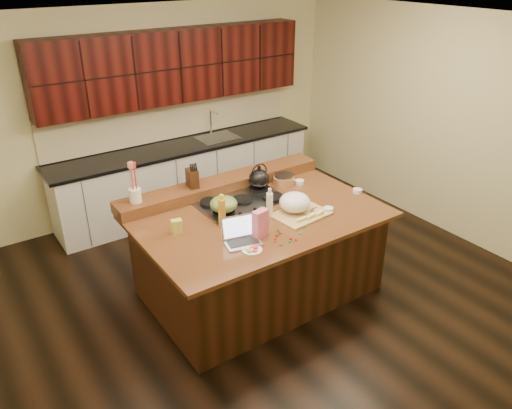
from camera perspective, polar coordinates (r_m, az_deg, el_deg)
room at (r=4.75m, az=0.34°, el=3.55°), size 5.52×5.02×2.72m
island at (r=5.16m, az=0.31°, el=-5.53°), size 2.40×1.60×0.92m
back_ledge at (r=5.44m, az=-3.87°, el=2.34°), size 2.40×0.30×0.12m
cooktop at (r=5.15m, az=-1.57°, el=0.39°), size 0.92×0.52×0.05m
back_counter at (r=6.83m, az=-8.31°, el=7.28°), size 3.70×0.66×2.40m
kettle at (r=5.35m, az=0.36°, el=2.96°), size 0.25×0.25×0.20m
green_bowl at (r=4.87m, az=-3.72°, el=0.05°), size 0.36×0.36×0.15m
laptop at (r=4.45m, az=-1.73°, el=-3.53°), size 0.36×0.31×0.22m
oil_bottle at (r=4.68m, az=-3.91°, el=-0.91°), size 0.09×0.09×0.27m
vinegar_bottle at (r=4.83m, az=1.56°, el=-0.07°), size 0.08×0.08×0.25m
wooden_tray at (r=4.91m, az=4.62°, el=-0.05°), size 0.57×0.45×0.21m
ramekin_a at (r=5.01m, az=8.27°, el=-0.59°), size 0.11×0.11×0.04m
ramekin_b at (r=5.47m, az=11.53°, el=1.53°), size 0.12×0.12×0.04m
ramekin_c at (r=5.59m, az=4.99°, el=2.57°), size 0.12×0.12×0.04m
strainer_bowl at (r=5.57m, az=3.21°, el=2.78°), size 0.25×0.25×0.09m
kitchen_timer at (r=4.95m, az=6.44°, el=-0.66°), size 0.09×0.09×0.07m
pink_bag at (r=4.47m, az=0.49°, el=-2.24°), size 0.16×0.11×0.27m
candy_plate at (r=4.33m, az=-0.47°, el=-5.23°), size 0.22×0.22×0.01m
package_box at (r=4.62m, az=-9.04°, el=-2.49°), size 0.11×0.08×0.13m
utensil_crock at (r=5.01m, az=-13.63°, el=1.03°), size 0.16×0.16×0.14m
knife_block at (r=5.22m, az=-7.30°, el=2.99°), size 0.12×0.17×0.19m
gumdrop_0 at (r=4.45m, az=2.20°, el=-4.23°), size 0.02×0.02×0.02m
gumdrop_1 at (r=4.59m, az=5.05°, el=-3.29°), size 0.02×0.02×0.02m
gumdrop_2 at (r=4.54m, az=2.38°, el=-3.56°), size 0.02×0.02×0.02m
gumdrop_3 at (r=4.40m, az=2.80°, el=-4.63°), size 0.02×0.02×0.02m
gumdrop_4 at (r=4.50m, az=3.99°, el=-3.91°), size 0.02×0.02×0.02m
gumdrop_5 at (r=4.46m, az=3.86°, el=-4.25°), size 0.02×0.02×0.02m
gumdrop_6 at (r=4.49m, az=2.18°, el=-3.94°), size 0.02×0.02×0.02m
gumdrop_7 at (r=4.71m, az=5.55°, el=-2.53°), size 0.02×0.02×0.02m
gumdrop_8 at (r=4.59m, az=2.78°, el=-3.25°), size 0.02×0.02×0.02m
gumdrop_9 at (r=4.72m, az=4.52°, el=-2.37°), size 0.02×0.02×0.02m
gumdrop_10 at (r=4.49m, az=4.59°, el=-4.02°), size 0.02×0.02×0.02m
gumdrop_11 at (r=4.63m, az=2.56°, el=-2.93°), size 0.02×0.02×0.02m
gumdrop_12 at (r=4.56m, az=1.43°, el=-3.39°), size 0.02×0.02×0.02m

